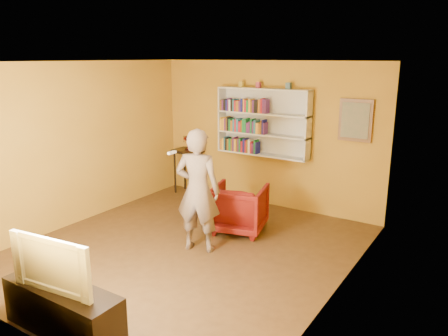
{
  "coord_description": "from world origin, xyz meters",
  "views": [
    {
      "loc": [
        3.7,
        -4.69,
        2.77
      ],
      "look_at": [
        0.19,
        0.75,
        1.11
      ],
      "focal_mm": 35.0,
      "sensor_mm": 36.0,
      "label": 1
    }
  ],
  "objects_px": {
    "tv_cabinet": "(63,309)",
    "console_table": "(188,157)",
    "bookshelf": "(264,122)",
    "television": "(58,261)",
    "person": "(198,191)",
    "armchair": "(239,208)",
    "ruby_lustre": "(188,140)"
  },
  "relations": [
    {
      "from": "bookshelf",
      "to": "console_table",
      "type": "xyz_separation_m",
      "value": [
        -1.66,
        -0.16,
        -0.84
      ]
    },
    {
      "from": "person",
      "to": "television",
      "type": "distance_m",
      "value": 2.37
    },
    {
      "from": "bookshelf",
      "to": "ruby_lustre",
      "type": "xyz_separation_m",
      "value": [
        -1.66,
        -0.16,
        -0.47
      ]
    },
    {
      "from": "console_table",
      "to": "ruby_lustre",
      "type": "relative_size",
      "value": 3.24
    },
    {
      "from": "ruby_lustre",
      "to": "television",
      "type": "xyz_separation_m",
      "value": [
        1.82,
        -4.5,
        -0.33
      ]
    },
    {
      "from": "person",
      "to": "console_table",
      "type": "bearing_deg",
      "value": -66.81
    },
    {
      "from": "bookshelf",
      "to": "armchair",
      "type": "distance_m",
      "value": 1.84
    },
    {
      "from": "bookshelf",
      "to": "television",
      "type": "relative_size",
      "value": 1.8
    },
    {
      "from": "ruby_lustre",
      "to": "armchair",
      "type": "relative_size",
      "value": 0.33
    },
    {
      "from": "bookshelf",
      "to": "person",
      "type": "bearing_deg",
      "value": -86.26
    },
    {
      "from": "ruby_lustre",
      "to": "armchair",
      "type": "bearing_deg",
      "value": -31.66
    },
    {
      "from": "television",
      "to": "bookshelf",
      "type": "bearing_deg",
      "value": 85.18
    },
    {
      "from": "armchair",
      "to": "bookshelf",
      "type": "bearing_deg",
      "value": -93.01
    },
    {
      "from": "ruby_lustre",
      "to": "person",
      "type": "bearing_deg",
      "value": -49.66
    },
    {
      "from": "armchair",
      "to": "person",
      "type": "xyz_separation_m",
      "value": [
        -0.13,
        -0.94,
        0.52
      ]
    },
    {
      "from": "ruby_lustre",
      "to": "tv_cabinet",
      "type": "relative_size",
      "value": 0.2
    },
    {
      "from": "console_table",
      "to": "person",
      "type": "bearing_deg",
      "value": -49.66
    },
    {
      "from": "ruby_lustre",
      "to": "television",
      "type": "distance_m",
      "value": 4.86
    },
    {
      "from": "person",
      "to": "television",
      "type": "relative_size",
      "value": 1.81
    },
    {
      "from": "bookshelf",
      "to": "television",
      "type": "bearing_deg",
      "value": -88.1
    },
    {
      "from": "ruby_lustre",
      "to": "person",
      "type": "distance_m",
      "value": 2.81
    },
    {
      "from": "console_table",
      "to": "bookshelf",
      "type": "bearing_deg",
      "value": 5.48
    },
    {
      "from": "tv_cabinet",
      "to": "television",
      "type": "distance_m",
      "value": 0.54
    },
    {
      "from": "tv_cabinet",
      "to": "console_table",
      "type": "bearing_deg",
      "value": 112.0
    },
    {
      "from": "console_table",
      "to": "tv_cabinet",
      "type": "xyz_separation_m",
      "value": [
        1.82,
        -4.5,
        -0.51
      ]
    },
    {
      "from": "tv_cabinet",
      "to": "bookshelf",
      "type": "bearing_deg",
      "value": 91.9
    },
    {
      "from": "television",
      "to": "tv_cabinet",
      "type": "bearing_deg",
      "value": -6.72
    },
    {
      "from": "bookshelf",
      "to": "person",
      "type": "relative_size",
      "value": 1.0
    },
    {
      "from": "person",
      "to": "television",
      "type": "height_order",
      "value": "person"
    },
    {
      "from": "person",
      "to": "tv_cabinet",
      "type": "distance_m",
      "value": 2.45
    },
    {
      "from": "person",
      "to": "armchair",
      "type": "bearing_deg",
      "value": -115.1
    },
    {
      "from": "armchair",
      "to": "person",
      "type": "relative_size",
      "value": 0.47
    }
  ]
}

